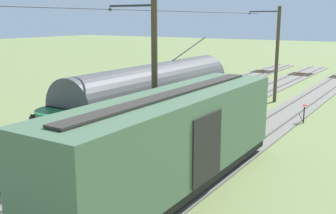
# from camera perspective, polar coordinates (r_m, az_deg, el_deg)

# --- Properties ---
(ground_plane) EXTENTS (220.00, 220.00, 0.00)m
(ground_plane) POSITION_cam_1_polar(r_m,az_deg,el_deg) (24.12, -0.62, -3.90)
(ground_plane) COLOR olive
(track_streetcar_siding) EXTENTS (2.80, 80.00, 0.18)m
(track_streetcar_siding) POSITION_cam_1_polar(r_m,az_deg,el_deg) (22.27, 10.14, -5.35)
(track_streetcar_siding) COLOR slate
(track_streetcar_siding) RESTS_ON ground
(track_adjacent_siding) EXTENTS (2.80, 80.00, 0.18)m
(track_adjacent_siding) POSITION_cam_1_polar(r_m,az_deg,el_deg) (24.36, -0.22, -3.61)
(track_adjacent_siding) COLOR slate
(track_adjacent_siding) RESTS_ON ground
(track_third_siding) EXTENTS (2.80, 80.00, 0.18)m
(track_third_siding) POSITION_cam_1_polar(r_m,az_deg,el_deg) (27.11, -8.68, -2.10)
(track_third_siding) COLOR slate
(track_third_siding) RESTS_ON ground
(vintage_streetcar) EXTENTS (2.65, 15.80, 5.38)m
(vintage_streetcar) POSITION_cam_1_polar(r_m,az_deg,el_deg) (22.75, -2.04, 0.94)
(vintage_streetcar) COLOR #196033
(vintage_streetcar) RESTS_ON ground
(boxcar_adjacent) EXTENTS (2.96, 13.22, 3.85)m
(boxcar_adjacent) POSITION_cam_1_polar(r_m,az_deg,el_deg) (15.74, 0.76, -4.58)
(boxcar_adjacent) COLOR #4C6B4C
(boxcar_adjacent) RESTS_ON ground
(catenary_pole_foreground) EXTENTS (2.69, 0.28, 7.72)m
(catenary_pole_foreground) POSITION_cam_1_polar(r_m,az_deg,el_deg) (34.14, 15.00, 7.33)
(catenary_pole_foreground) COLOR #4C3D28
(catenary_pole_foreground) RESTS_ON ground
(catenary_pole_mid_near) EXTENTS (2.69, 0.28, 7.72)m
(catenary_pole_mid_near) POSITION_cam_1_polar(r_m,az_deg,el_deg) (18.25, -2.07, 3.72)
(catenary_pole_mid_near) COLOR #4C3D28
(catenary_pole_mid_near) RESTS_ON ground
(overhead_wire_run) EXTENTS (2.49, 39.17, 0.18)m
(overhead_wire_run) POSITION_cam_1_polar(r_m,az_deg,el_deg) (20.01, -6.74, 13.47)
(overhead_wire_run) COLOR black
(overhead_wire_run) RESTS_ON ground
(switch_stand) EXTENTS (0.50, 0.30, 1.24)m
(switch_stand) POSITION_cam_1_polar(r_m,az_deg,el_deg) (28.02, 18.58, -0.77)
(switch_stand) COLOR black
(switch_stand) RESTS_ON ground
(spare_tie_stack) EXTENTS (2.40, 2.40, 0.54)m
(spare_tie_stack) POSITION_cam_1_polar(r_m,az_deg,el_deg) (28.13, -13.94, -1.34)
(spare_tie_stack) COLOR #382819
(spare_tie_stack) RESTS_ON ground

